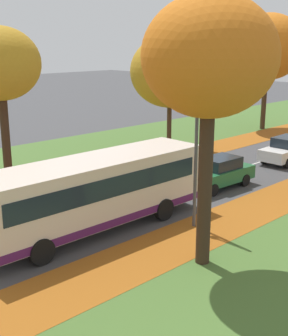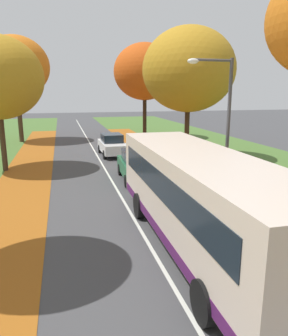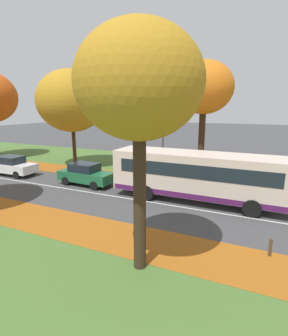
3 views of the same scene
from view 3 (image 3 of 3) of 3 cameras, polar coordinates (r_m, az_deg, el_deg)
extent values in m
cube|color=#9E5619|center=(12.73, -9.96, -13.51)|extent=(2.80, 60.00, 0.00)
cube|color=#476B2D|center=(26.91, -4.07, 1.02)|extent=(12.00, 90.00, 0.01)
cube|color=#9E5619|center=(20.44, 4.66, -2.94)|extent=(2.80, 60.00, 0.00)
cube|color=silver|center=(19.59, -16.99, -4.24)|extent=(0.12, 80.00, 0.01)
cylinder|color=#382619|center=(9.10, -0.95, -7.66)|extent=(0.44, 0.44, 4.91)
ellipsoid|color=#B27F1E|center=(8.53, -1.06, 18.17)|extent=(4.06, 4.06, 3.65)
cylinder|color=#382619|center=(20.91, 12.32, 4.77)|extent=(0.49, 0.49, 5.44)
ellipsoid|color=orange|center=(20.74, 12.94, 16.72)|extent=(4.33, 4.33, 3.90)
cylinder|color=#382619|center=(26.22, -14.94, 4.51)|extent=(0.34, 0.34, 3.81)
ellipsoid|color=#B27F1E|center=(25.95, -15.52, 13.89)|extent=(6.35, 6.35, 5.71)
cylinder|color=#4C3823|center=(11.70, 25.80, -15.32)|extent=(0.12, 0.12, 0.73)
cylinder|color=#47474C|center=(19.27, 4.10, 5.18)|extent=(0.14, 0.14, 6.00)
cylinder|color=#47474C|center=(18.33, 3.35, 13.87)|extent=(1.60, 0.10, 0.10)
ellipsoid|color=silver|center=(17.59, 2.39, 13.74)|extent=(0.44, 0.28, 0.20)
cube|color=beige|center=(16.17, 11.60, -1.22)|extent=(2.58, 10.42, 2.50)
cube|color=#19232D|center=(16.08, 11.67, 0.16)|extent=(2.61, 9.17, 0.80)
cube|color=#4C1951|center=(16.47, 11.43, -4.83)|extent=(2.59, 10.21, 0.32)
cylinder|color=black|center=(17.28, 22.83, -5.40)|extent=(0.31, 0.96, 0.96)
cylinder|color=black|center=(15.04, 22.43, -8.11)|extent=(0.31, 0.96, 0.96)
cylinder|color=black|center=(18.41, 3.60, -3.23)|extent=(0.31, 0.96, 0.96)
cylinder|color=black|center=(16.32, 0.56, -5.39)|extent=(0.31, 0.96, 0.96)
cube|color=#1E6038|center=(19.87, -12.43, -1.72)|extent=(1.88, 4.27, 0.70)
cube|color=#19232D|center=(19.81, -12.86, 0.15)|extent=(1.53, 2.08, 0.60)
cylinder|color=black|center=(19.80, -8.02, -2.64)|extent=(0.25, 0.65, 0.64)
cylinder|color=black|center=(18.59, -10.77, -3.80)|extent=(0.25, 0.65, 0.64)
cylinder|color=black|center=(21.35, -13.78, -1.72)|extent=(0.25, 0.65, 0.64)
cylinder|color=black|center=(20.24, -16.64, -2.72)|extent=(0.25, 0.65, 0.64)
cube|color=silver|center=(24.79, -26.68, 0.13)|extent=(1.78, 4.23, 0.70)
cube|color=#19232D|center=(24.79, -27.06, 1.63)|extent=(1.49, 2.04, 0.60)
cylinder|color=black|center=(24.42, -23.22, -0.55)|extent=(0.23, 0.64, 0.64)
cylinder|color=black|center=(23.41, -25.96, -1.39)|extent=(0.23, 0.64, 0.64)
cylinder|color=black|center=(26.34, -27.15, 0.00)|extent=(0.23, 0.64, 0.64)
camera|label=1|loc=(30.65, 40.04, 13.75)|focal=50.00mm
camera|label=2|loc=(12.64, 49.43, 4.28)|focal=35.00mm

